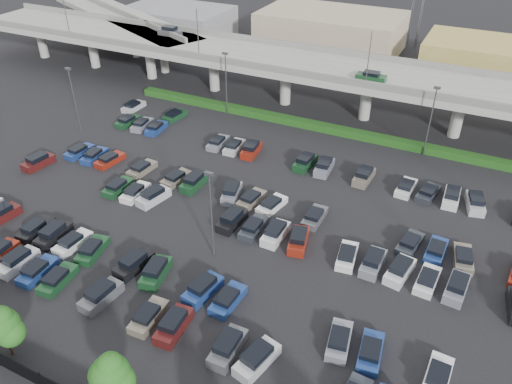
% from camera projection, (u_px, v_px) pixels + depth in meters
% --- Properties ---
extents(ground, '(280.00, 280.00, 0.00)m').
position_uv_depth(ground, '(248.00, 215.00, 59.27)').
color(ground, black).
extents(overpass, '(150.00, 13.00, 15.80)m').
position_uv_depth(overpass, '(337.00, 73.00, 79.44)').
color(overpass, gray).
rests_on(overpass, ground).
extents(on_ramp, '(50.93, 30.13, 8.80)m').
position_uv_depth(on_ramp, '(121.00, 19.00, 106.74)').
color(on_ramp, gray).
rests_on(on_ramp, ground).
extents(hedge, '(66.00, 1.60, 1.10)m').
position_uv_depth(hedge, '(320.00, 127.00, 77.66)').
color(hedge, '#183C11').
rests_on(hedge, ground).
extents(tree_row, '(65.07, 3.66, 5.94)m').
position_uv_depth(tree_row, '(95.00, 368.00, 37.23)').
color(tree_row, '#332316').
rests_on(tree_row, ground).
extents(parked_cars, '(63.05, 41.66, 1.67)m').
position_uv_depth(parked_cars, '(223.00, 226.00, 56.41)').
color(parked_cars, '#292D35').
rests_on(parked_cars, ground).
extents(light_poles, '(66.90, 48.38, 10.30)m').
position_uv_depth(light_poles, '(224.00, 154.00, 58.82)').
color(light_poles, '#48484C').
rests_on(light_poles, ground).
extents(distant_buildings, '(138.00, 24.00, 9.00)m').
position_uv_depth(distant_buildings, '(444.00, 50.00, 98.88)').
color(distant_buildings, gray).
rests_on(distant_buildings, ground).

